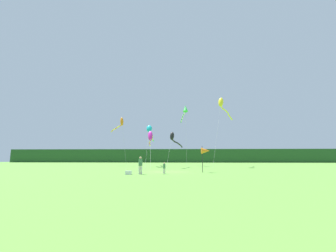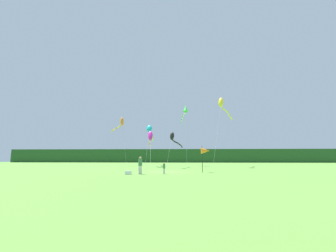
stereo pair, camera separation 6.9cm
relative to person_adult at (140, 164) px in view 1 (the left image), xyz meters
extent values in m
plane|color=#5B9338|center=(2.15, 4.00, -0.95)|extent=(120.00, 120.00, 0.00)
cube|color=#234C23|center=(2.15, 49.00, 1.16)|extent=(108.00, 3.26, 4.22)
cylinder|color=silver|center=(-0.09, 0.00, -0.54)|extent=(0.17, 0.17, 0.81)
cylinder|color=silver|center=(0.09, 0.00, -0.54)|extent=(0.17, 0.17, 0.81)
cylinder|color=#3F724C|center=(0.00, 0.00, 0.19)|extent=(0.37, 0.37, 0.64)
sphere|color=tan|center=(0.00, 0.00, 0.63)|extent=(0.24, 0.24, 0.24)
cylinder|color=silver|center=(2.22, 0.51, -0.68)|extent=(0.11, 0.11, 0.54)
cylinder|color=silver|center=(2.34, 0.51, -0.68)|extent=(0.11, 0.11, 0.54)
cylinder|color=#3F724C|center=(2.28, 0.51, -0.20)|extent=(0.25, 0.25, 0.43)
sphere|color=tan|center=(2.28, 0.51, 0.09)|extent=(0.16, 0.16, 0.16)
cube|color=silver|center=(-1.08, -0.35, -0.78)|extent=(0.59, 0.36, 0.34)
cylinder|color=black|center=(6.30, 2.98, 0.48)|extent=(0.06, 0.06, 2.85)
cone|color=orange|center=(6.65, 2.98, 1.39)|extent=(0.90, 0.70, 0.70)
cylinder|color=#B2B2B2|center=(-1.66, 15.27, 2.45)|extent=(0.04, 4.41, 6.80)
ellipsoid|color=#1EB7CC|center=(-1.67, 17.47, 5.84)|extent=(1.00, 1.06, 1.50)
cylinder|color=#1EB7CC|center=(-1.64, 17.80, 5.25)|extent=(0.26, 0.72, 0.29)
cylinder|color=yellow|center=(-1.57, 18.48, 5.09)|extent=(0.28, 0.76, 0.41)
cylinder|color=#1EB7CC|center=(-1.48, 19.14, 4.91)|extent=(0.32, 0.74, 0.34)
cylinder|color=yellow|center=(-1.39, 19.81, 4.74)|extent=(0.26, 0.74, 0.37)
cylinder|color=#1EB7CC|center=(-1.43, 20.48, 4.58)|extent=(0.34, 0.74, 0.35)
cylinder|color=yellow|center=(-1.57, 21.14, 4.39)|extent=(0.35, 0.76, 0.42)
cylinder|color=#1EB7CC|center=(-1.69, 21.80, 4.23)|extent=(0.30, 0.72, 0.28)
cylinder|color=yellow|center=(-1.68, 22.47, 4.15)|extent=(0.32, 0.72, 0.29)
cylinder|color=#1EB7CC|center=(-1.56, 23.13, 4.05)|extent=(0.32, 0.73, 0.30)
cylinder|color=#B2B2B2|center=(5.01, 17.91, 4.50)|extent=(0.07, 2.70, 10.89)
cone|color=green|center=(4.99, 19.25, 9.94)|extent=(0.96, 1.24, 1.48)
cylinder|color=green|center=(4.96, 19.56, 9.34)|extent=(0.26, 0.68, 0.36)
cylinder|color=white|center=(4.86, 20.16, 9.20)|extent=(0.36, 0.68, 0.32)
cylinder|color=green|center=(4.72, 20.76, 9.10)|extent=(0.33, 0.66, 0.27)
cylinder|color=white|center=(4.59, 21.36, 9.00)|extent=(0.33, 0.68, 0.32)
cylinder|color=green|center=(4.49, 21.96, 8.87)|extent=(0.28, 0.67, 0.33)
cylinder|color=white|center=(4.42, 22.57, 8.71)|extent=(0.26, 0.69, 0.39)
cylinder|color=green|center=(4.32, 23.17, 8.52)|extent=(0.36, 0.70, 0.37)
cylinder|color=white|center=(4.25, 23.78, 8.36)|extent=(0.20, 0.66, 0.35)
cylinder|color=green|center=(4.20, 24.38, 8.21)|extent=(0.31, 0.68, 0.34)
cylinder|color=#B2B2B2|center=(9.73, 12.85, 4.54)|extent=(2.42, 4.67, 10.97)
ellipsoid|color=yellow|center=(10.93, 15.17, 10.02)|extent=(1.28, 1.45, 1.88)
cylinder|color=yellow|center=(11.17, 15.65, 9.21)|extent=(0.68, 1.09, 0.42)
cylinder|color=yellow|center=(11.73, 16.57, 9.04)|extent=(0.83, 1.00, 0.33)
cylinder|color=yellow|center=(12.37, 17.44, 8.82)|extent=(0.82, 1.04, 0.49)
cylinder|color=yellow|center=(12.83, 18.40, 8.60)|extent=(0.49, 1.12, 0.33)
cylinder|color=yellow|center=(13.25, 19.39, 8.41)|extent=(0.74, 1.07, 0.45)
cylinder|color=yellow|center=(13.80, 20.32, 8.10)|extent=(0.76, 1.09, 0.56)
cylinder|color=#B2B2B2|center=(-0.76, 12.74, 1.68)|extent=(0.74, 4.53, 5.27)
ellipsoid|color=#E026B2|center=(-1.12, 14.99, 4.31)|extent=(0.99, 1.56, 1.96)
cylinder|color=#E026B2|center=(-1.17, 15.33, 3.55)|extent=(0.30, 0.73, 0.27)
cylinder|color=yellow|center=(-1.28, 16.02, 3.46)|extent=(0.33, 0.75, 0.31)
cylinder|color=#E026B2|center=(-1.40, 16.70, 3.37)|extent=(0.32, 0.73, 0.27)
cylinder|color=yellow|center=(-1.57, 17.37, 3.29)|extent=(0.40, 0.74, 0.28)
cylinder|color=#E026B2|center=(-1.64, 18.04, 3.15)|extent=(0.26, 0.76, 0.40)
cylinder|color=yellow|center=(-1.66, 18.72, 2.94)|extent=(0.31, 0.77, 0.40)
cylinder|color=#B2B2B2|center=(-6.65, 19.03, 3.35)|extent=(1.68, 2.10, 8.60)
ellipsoid|color=orange|center=(-7.48, 20.07, 7.65)|extent=(1.05, 1.09, 1.79)
cylinder|color=orange|center=(-7.76, 20.36, 6.91)|extent=(0.73, 0.74, 0.30)
cylinder|color=yellow|center=(-8.35, 20.91, 6.75)|extent=(0.79, 0.71, 0.41)
cylinder|color=orange|center=(-8.95, 21.45, 6.53)|extent=(0.75, 0.74, 0.41)
cylinder|color=yellow|center=(-9.53, 22.01, 6.37)|extent=(0.74, 0.72, 0.30)
cylinder|color=orange|center=(-10.05, 22.63, 6.25)|extent=(0.64, 0.81, 0.35)
cylinder|color=yellow|center=(-10.48, 23.32, 6.11)|extent=(0.58, 0.83, 0.32)
cylinder|color=#B2B2B2|center=(2.30, 10.42, 1.49)|extent=(0.78, 2.74, 4.88)
ellipsoid|color=black|center=(2.68, 11.78, 3.92)|extent=(0.88, 1.16, 1.49)
cylinder|color=black|center=(2.88, 12.18, 3.23)|extent=(0.62, 0.95, 0.49)
cylinder|color=black|center=(3.31, 12.98, 3.00)|extent=(0.63, 0.92, 0.35)
cylinder|color=black|center=(3.65, 13.81, 2.86)|extent=(0.43, 0.96, 0.34)
cylinder|color=black|center=(3.87, 14.69, 2.73)|extent=(0.40, 0.95, 0.30)
cylinder|color=black|center=(4.04, 15.58, 2.63)|extent=(0.34, 0.95, 0.30)
cylinder|color=black|center=(4.17, 16.48, 2.51)|extent=(0.33, 0.96, 0.35)
camera|label=1|loc=(3.81, -21.00, 0.68)|focal=22.97mm
camera|label=2|loc=(3.88, -20.99, 0.68)|focal=22.97mm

